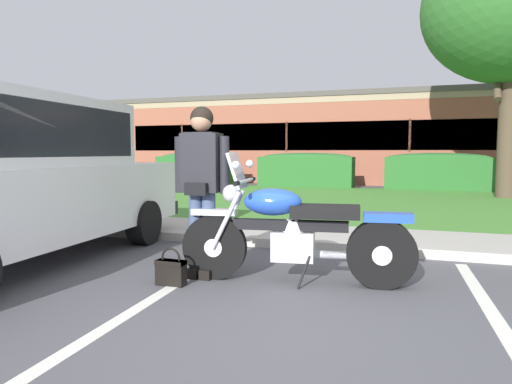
{
  "coord_description": "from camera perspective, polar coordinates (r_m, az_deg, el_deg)",
  "views": [
    {
      "loc": [
        0.93,
        -3.27,
        1.25
      ],
      "look_at": [
        -0.66,
        1.25,
        0.85
      ],
      "focal_mm": 33.1,
      "sensor_mm": 36.0,
      "label": 1
    }
  ],
  "objects": [
    {
      "name": "handbag",
      "position": [
        4.58,
        -10.24,
        -9.27
      ],
      "size": [
        0.28,
        0.13,
        0.36
      ],
      "color": "black",
      "rests_on": "ground"
    },
    {
      "name": "motorcycle",
      "position": [
        4.52,
        5.78,
        -4.94
      ],
      "size": [
        2.24,
        0.82,
        1.26
      ],
      "color": "black",
      "rests_on": "ground"
    },
    {
      "name": "ground_plane",
      "position": [
        3.62,
        3.42,
        -15.45
      ],
      "size": [
        140.0,
        140.0,
        0.0
      ],
      "primitive_type": "plane",
      "color": "#4C4C51"
    },
    {
      "name": "concrete_walk",
      "position": [
        6.93,
        11.44,
        -5.37
      ],
      "size": [
        60.0,
        1.5,
        0.08
      ],
      "primitive_type": "cube",
      "color": "#ADA89E",
      "rests_on": "ground"
    },
    {
      "name": "stall_stripe_1",
      "position": [
        3.73,
        28.2,
        -15.33
      ],
      "size": [
        0.4,
        4.4,
        0.01
      ],
      "primitive_type": "cube",
      "rotation": [
        0.0,
        0.0,
        0.06
      ],
      "color": "silver",
      "rests_on": "ground"
    },
    {
      "name": "hedge_left",
      "position": [
        18.17,
        -7.35,
        2.87
      ],
      "size": [
        2.94,
        0.9,
        1.24
      ],
      "color": "#286028",
      "rests_on": "ground"
    },
    {
      "name": "grass_lawn",
      "position": [
        11.9,
        14.83,
        -1.25
      ],
      "size": [
        60.0,
        8.59,
        0.06
      ],
      "primitive_type": "cube",
      "color": "#478433",
      "rests_on": "ground"
    },
    {
      "name": "brick_building",
      "position": [
        22.95,
        18.38,
        5.97
      ],
      "size": [
        27.77,
        9.59,
        3.62
      ],
      "color": "#93513D",
      "rests_on": "ground"
    },
    {
      "name": "parked_suv_adjacent",
      "position": [
        5.85,
        -28.31,
        1.33
      ],
      "size": [
        2.29,
        4.97,
        1.86
      ],
      "color": "white",
      "rests_on": "ground"
    },
    {
      "name": "rider_person",
      "position": [
        4.71,
        -6.57,
        1.6
      ],
      "size": [
        0.57,
        0.32,
        1.7
      ],
      "color": "black",
      "rests_on": "ground"
    },
    {
      "name": "hedge_center_left",
      "position": [
        16.67,
        6.05,
        2.71
      ],
      "size": [
        3.31,
        0.9,
        1.24
      ],
      "color": "#286028",
      "rests_on": "ground"
    },
    {
      "name": "curb_strip",
      "position": [
        6.1,
        10.33,
        -6.55
      ],
      "size": [
        60.0,
        0.2,
        0.12
      ],
      "primitive_type": "cube",
      "color": "#ADA89E",
      "rests_on": "ground"
    },
    {
      "name": "hedge_center_right",
      "position": [
        16.23,
        21.08,
        2.36
      ],
      "size": [
        3.24,
        0.9,
        1.24
      ],
      "color": "#286028",
      "rests_on": "ground"
    },
    {
      "name": "stall_stripe_0",
      "position": [
        4.27,
        -12.09,
        -12.33
      ],
      "size": [
        0.4,
        4.4,
        0.01
      ],
      "primitive_type": "cube",
      "rotation": [
        0.0,
        0.0,
        0.06
      ],
      "color": "silver",
      "rests_on": "ground"
    }
  ]
}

